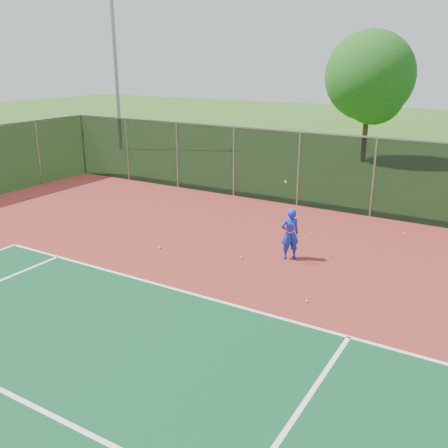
{
  "coord_description": "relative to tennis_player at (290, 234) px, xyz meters",
  "views": [
    {
      "loc": [
        4.51,
        -6.48,
        5.71
      ],
      "look_at": [
        -2.32,
        5.0,
        1.3
      ],
      "focal_mm": 40.0,
      "sensor_mm": 36.0,
      "label": 1
    }
  ],
  "objects": [
    {
      "name": "ground",
      "position": [
        0.94,
        -6.51,
        -0.8
      ],
      "size": [
        120.0,
        120.0,
        0.0
      ],
      "primitive_type": "plane",
      "color": "#295217",
      "rests_on": "ground"
    },
    {
      "name": "practice_ball_3",
      "position": [
        1.56,
        -2.45,
        -0.75
      ],
      "size": [
        0.07,
        0.07,
        0.07
      ],
      "primitive_type": "sphere",
      "color": "#C2E51A",
      "rests_on": "court_apron"
    },
    {
      "name": "fence_back",
      "position": [
        0.94,
        5.49,
        0.76
      ],
      "size": [
        30.0,
        0.06,
        3.03
      ],
      "color": "black",
      "rests_on": "court_apron"
    },
    {
      "name": "floodlight_nw",
      "position": [
        -17.61,
        12.2,
        5.8
      ],
      "size": [
        0.9,
        0.4,
        11.67
      ],
      "color": "gray",
      "rests_on": "ground"
    },
    {
      "name": "tennis_player",
      "position": [
        0.0,
        0.0,
        0.0
      ],
      "size": [
        0.67,
        0.75,
        2.34
      ],
      "color": "#162ED1",
      "rests_on": "court_apron"
    },
    {
      "name": "practice_ball_6",
      "position": [
        -3.84,
        -1.35,
        -0.75
      ],
      "size": [
        0.07,
        0.07,
        0.07
      ],
      "primitive_type": "sphere",
      "color": "#C2E51A",
      "rests_on": "court_apron"
    },
    {
      "name": "court_apron",
      "position": [
        0.94,
        -4.51,
        -0.79
      ],
      "size": [
        30.0,
        20.0,
        0.02
      ],
      "primitive_type": "cube",
      "color": "maroon",
      "rests_on": "ground"
    },
    {
      "name": "practice_ball_2",
      "position": [
        -0.23,
        2.44,
        -0.75
      ],
      "size": [
        0.07,
        0.07,
        0.07
      ],
      "primitive_type": "sphere",
      "color": "#C2E51A",
      "rests_on": "court_apron"
    },
    {
      "name": "tree_back_left",
      "position": [
        -2.31,
        16.16,
        3.82
      ],
      "size": [
        5.01,
        5.01,
        7.36
      ],
      "color": "#382214",
      "rests_on": "ground"
    },
    {
      "name": "practice_ball_4",
      "position": [
        -1.21,
        -0.78,
        -0.75
      ],
      "size": [
        0.07,
        0.07,
        0.07
      ],
      "primitive_type": "sphere",
      "color": "#C2E51A",
      "rests_on": "court_apron"
    },
    {
      "name": "practice_ball_1",
      "position": [
        2.53,
        3.97,
        -0.75
      ],
      "size": [
        0.07,
        0.07,
        0.07
      ],
      "primitive_type": "sphere",
      "color": "#C2E51A",
      "rests_on": "court_apron"
    }
  ]
}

